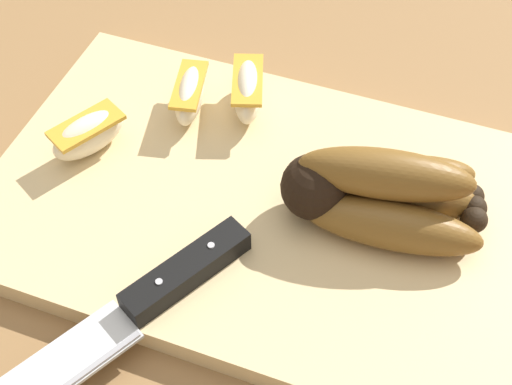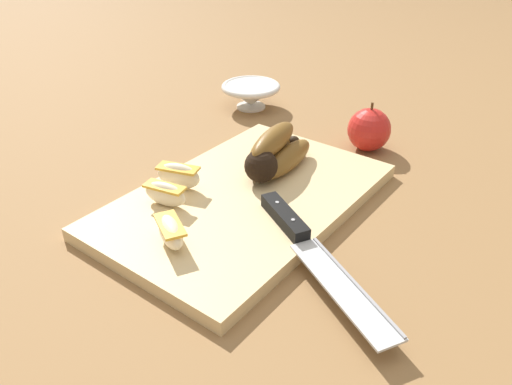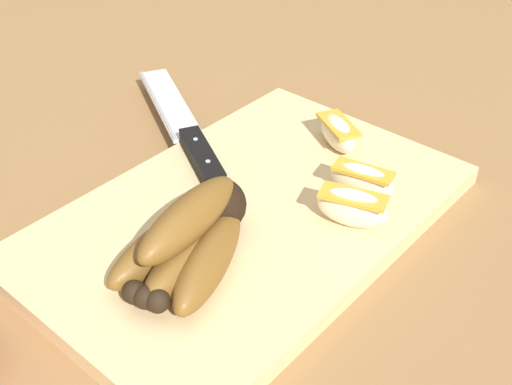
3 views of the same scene
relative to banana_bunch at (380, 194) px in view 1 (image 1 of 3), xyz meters
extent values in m
plane|color=olive|center=(-0.09, 0.01, -0.05)|extent=(6.00, 6.00, 0.00)
cube|color=#DBBC84|center=(-0.09, -0.01, -0.04)|extent=(0.42, 0.27, 0.02)
sphere|color=black|center=(-0.05, -0.01, 0.00)|extent=(0.05, 0.05, 0.05)
ellipsoid|color=brown|center=(0.01, -0.02, -0.01)|extent=(0.13, 0.05, 0.04)
sphere|color=black|center=(0.07, 0.01, -0.01)|extent=(0.02, 0.02, 0.02)
ellipsoid|color=brown|center=(0.01, 0.00, -0.01)|extent=(0.14, 0.07, 0.04)
sphere|color=black|center=(0.07, 0.02, -0.01)|extent=(0.02, 0.02, 0.02)
ellipsoid|color=brown|center=(0.00, 0.02, -0.01)|extent=(0.13, 0.09, 0.04)
sphere|color=black|center=(0.06, 0.03, -0.01)|extent=(0.02, 0.02, 0.02)
ellipsoid|color=brown|center=(0.00, 0.00, 0.02)|extent=(0.13, 0.06, 0.04)
cube|color=black|center=(-0.11, -0.10, -0.02)|extent=(0.07, 0.10, 0.02)
cylinder|color=#B2B2B7|center=(-0.10, -0.08, -0.01)|extent=(0.01, 0.01, 0.00)
cylinder|color=#B2B2B7|center=(-0.12, -0.12, -0.01)|extent=(0.01, 0.01, 0.00)
ellipsoid|color=#F4E5C1|center=(-0.23, -0.01, -0.01)|extent=(0.05, 0.07, 0.03)
cube|color=gold|center=(-0.23, -0.01, 0.00)|extent=(0.05, 0.06, 0.00)
ellipsoid|color=#F4E5C1|center=(-0.13, 0.07, -0.01)|extent=(0.04, 0.07, 0.04)
cube|color=gold|center=(-0.13, 0.07, 0.01)|extent=(0.04, 0.07, 0.00)
ellipsoid|color=#F4E5C1|center=(-0.17, 0.06, -0.01)|extent=(0.03, 0.07, 0.03)
cube|color=gold|center=(-0.17, 0.06, 0.00)|extent=(0.03, 0.06, 0.00)
camera|label=1|loc=(0.03, -0.34, 0.40)|focal=50.47mm
camera|label=2|loc=(-0.57, -0.40, 0.35)|focal=35.27mm
camera|label=3|loc=(0.28, 0.31, 0.35)|focal=45.43mm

